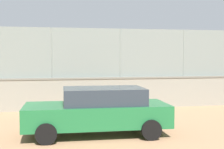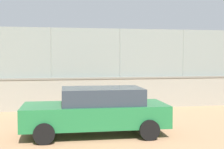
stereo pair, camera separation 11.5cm
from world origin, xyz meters
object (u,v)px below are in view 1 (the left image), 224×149
object	(u,v)px
player_crossing_court	(127,77)
sports_ball	(140,78)
courtside_bench	(152,95)
parked_car_green	(99,110)
spare_ball_by_wall	(31,105)
player_baseline_waiting	(110,82)

from	to	relation	value
player_crossing_court	sports_ball	bearing A→B (deg)	116.02
courtside_bench	parked_car_green	world-z (taller)	parked_car_green
player_crossing_court	parked_car_green	world-z (taller)	player_crossing_court
sports_ball	parked_car_green	world-z (taller)	parked_car_green
sports_ball	spare_ball_by_wall	xyz separation A→B (m)	(6.84, 4.19, -1.06)
player_baseline_waiting	sports_ball	size ratio (longest dim) A/B	24.30
player_baseline_waiting	courtside_bench	xyz separation A→B (m)	(-1.99, 2.02, -0.57)
player_crossing_court	courtside_bench	distance (m)	5.84
player_baseline_waiting	sports_ball	xyz separation A→B (m)	(-2.48, -2.50, 0.07)
sports_ball	courtside_bench	distance (m)	4.60
courtside_bench	parked_car_green	distance (m)	7.13
spare_ball_by_wall	courtside_bench	world-z (taller)	courtside_bench
player_crossing_court	courtside_bench	world-z (taller)	player_crossing_court
player_crossing_court	spare_ball_by_wall	xyz separation A→B (m)	(6.22, 5.48, -0.99)
player_baseline_waiting	parked_car_green	size ratio (longest dim) A/B	0.38
spare_ball_by_wall	parked_car_green	bearing A→B (deg)	112.83
sports_ball	parked_car_green	distance (m)	11.43
player_crossing_court	player_baseline_waiting	distance (m)	4.22
player_crossing_court	player_baseline_waiting	world-z (taller)	player_baseline_waiting
sports_ball	spare_ball_by_wall	world-z (taller)	sports_ball
player_crossing_court	parked_car_green	distance (m)	12.45
player_crossing_court	player_baseline_waiting	bearing A→B (deg)	63.99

